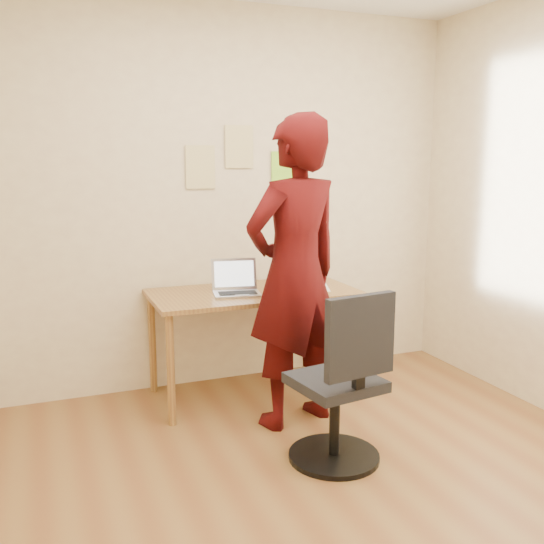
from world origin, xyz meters
name	(u,v)px	position (x,y,z in m)	size (l,w,h in m)	color
room	(341,222)	(0.00, 0.00, 1.35)	(3.58, 3.58, 2.78)	brown
desk	(253,303)	(0.07, 1.38, 0.65)	(1.40, 0.70, 0.74)	olive
laptop	(236,286)	(-0.06, 1.36, 0.79)	(0.35, 0.33, 0.22)	#A9AAB1
paper_sheet	(314,287)	(0.51, 1.34, 0.74)	(0.21, 0.29, 0.00)	white
phone	(289,293)	(0.26, 1.20, 0.75)	(0.13, 0.15, 0.01)	black
wall_note_left	(200,167)	(-0.19, 1.74, 1.58)	(0.21, 0.00, 0.30)	#D6C480
wall_note_mid	(239,147)	(0.10, 1.74, 1.72)	(0.21, 0.00, 0.30)	#D6C480
wall_note_right	(283,168)	(0.43, 1.74, 1.57)	(0.18, 0.00, 0.24)	#8EDE32
office_chair	(342,391)	(0.16, 0.26, 0.41)	(0.50, 0.51, 0.97)	black
person	(295,274)	(0.15, 0.85, 0.95)	(0.69, 0.45, 1.90)	#380707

